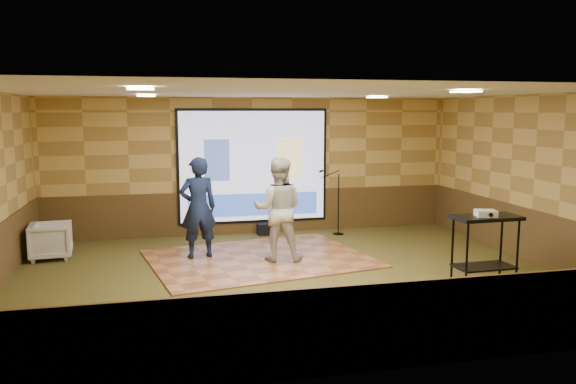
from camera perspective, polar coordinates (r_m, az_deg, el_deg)
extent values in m
plane|color=#313819|center=(9.32, 0.04, -8.62)|extent=(9.00, 9.00, 0.00)
cube|color=tan|center=(12.41, -3.59, 2.66)|extent=(9.00, 0.04, 3.00)
cube|color=tan|center=(5.69, 7.98, -4.03)|extent=(9.00, 0.04, 3.00)
cube|color=tan|center=(10.92, 23.72, 1.21)|extent=(0.04, 7.00, 3.00)
cube|color=white|center=(8.92, 0.04, 10.15)|extent=(9.00, 7.00, 0.04)
cube|color=#51381B|center=(12.53, -3.53, -2.02)|extent=(9.00, 0.04, 0.95)
cube|color=#51381B|center=(6.01, 7.71, -13.59)|extent=(9.00, 0.04, 0.95)
cube|color=#51381B|center=(11.07, 23.33, -4.06)|extent=(0.04, 7.00, 0.95)
cube|color=black|center=(12.36, -3.55, 2.64)|extent=(3.32, 0.03, 2.52)
cube|color=#C9D3FF|center=(12.33, -3.53, 2.62)|extent=(3.20, 0.02, 2.40)
cube|color=#41558F|center=(12.20, -7.24, 3.22)|extent=(0.55, 0.01, 0.90)
cube|color=#E4CD84|center=(12.46, 0.11, 3.39)|extent=(0.55, 0.01, 0.90)
cube|color=blue|center=(12.43, -3.48, -1.29)|extent=(2.88, 0.01, 0.50)
cube|color=#FEE5BE|center=(10.50, -14.20, 9.45)|extent=(0.32, 0.32, 0.02)
cube|color=#FEE5BE|center=(11.30, 9.02, 9.49)|extent=(0.32, 0.32, 0.02)
cube|color=#FEE5BE|center=(7.20, -14.74, 10.10)|extent=(0.32, 0.32, 0.02)
cube|color=#FEE5BE|center=(8.33, 17.61, 9.70)|extent=(0.32, 0.32, 0.02)
cube|color=#AA6D3E|center=(10.40, -2.92, -6.76)|extent=(4.34, 3.61, 0.03)
imported|color=#131D3D|center=(10.36, -9.11, -1.58)|extent=(0.73, 0.54, 1.86)
imported|color=beige|center=(10.05, -1.00, -1.76)|extent=(1.05, 0.90, 1.86)
cylinder|color=black|center=(8.98, 17.71, -6.25)|extent=(0.04, 0.04, 1.03)
cylinder|color=black|center=(9.45, 22.28, -5.77)|extent=(0.04, 0.04, 1.03)
cylinder|color=black|center=(9.34, 16.35, -5.63)|extent=(0.04, 0.04, 1.03)
cylinder|color=black|center=(9.79, 20.82, -5.21)|extent=(0.04, 0.04, 1.03)
cube|color=black|center=(9.27, 19.49, -2.45)|extent=(1.03, 0.54, 0.05)
cube|color=black|center=(9.44, 19.26, -7.15)|extent=(0.92, 0.49, 0.03)
cube|color=silver|center=(9.19, 19.45, -2.05)|extent=(0.35, 0.31, 0.10)
cylinder|color=black|center=(12.50, 5.11, -4.25)|extent=(0.23, 0.23, 0.02)
cylinder|color=black|center=(12.37, 5.15, -1.25)|extent=(0.02, 0.02, 1.34)
cylinder|color=black|center=(12.22, 4.31, 1.82)|extent=(0.43, 0.02, 0.17)
cylinder|color=black|center=(12.15, 3.38, 2.13)|extent=(0.10, 0.05, 0.08)
imported|color=gray|center=(11.24, -22.93, -4.59)|extent=(0.80, 0.78, 0.67)
cube|color=black|center=(12.39, -2.20, -3.78)|extent=(0.40, 0.27, 0.25)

